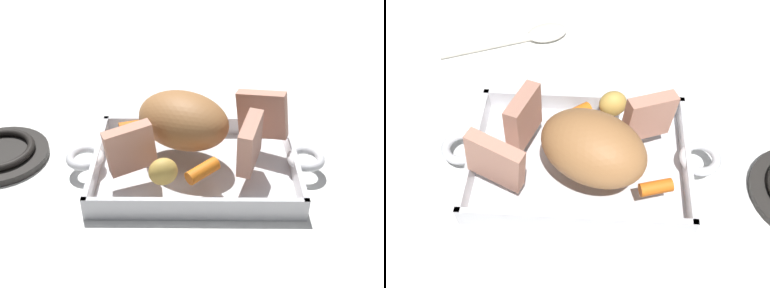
{
  "view_description": "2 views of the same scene",
  "coord_description": "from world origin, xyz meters",
  "views": [
    {
      "loc": [
        0.0,
        -0.62,
        0.49
      ],
      "look_at": [
        -0.0,
        -0.0,
        0.06
      ],
      "focal_mm": 46.4,
      "sensor_mm": 36.0,
      "label": 1
    },
    {
      "loc": [
        -0.02,
        0.37,
        0.54
      ],
      "look_at": [
        0.0,
        0.01,
        0.07
      ],
      "focal_mm": 41.37,
      "sensor_mm": 36.0,
      "label": 2
    }
  ],
  "objects": [
    {
      "name": "baby_carrot_short",
      "position": [
        -0.1,
        0.06,
        0.05
      ],
      "size": [
        0.05,
        0.03,
        0.02
      ],
      "primitive_type": "cylinder",
      "rotation": [
        1.58,
        0.0,
        4.98
      ],
      "color": "orange",
      "rests_on": "roasting_dish"
    },
    {
      "name": "roast_slice_thin",
      "position": [
        0.08,
        -0.02,
        0.07
      ],
      "size": [
        0.05,
        0.08,
        0.08
      ],
      "primitive_type": "cube",
      "rotation": [
        -0.09,
        0.0,
        2.82
      ],
      "color": "tan",
      "rests_on": "roasting_dish"
    },
    {
      "name": "serving_spoon",
      "position": [
        0.11,
        -0.27,
        0.01
      ],
      "size": [
        0.23,
        0.12,
        0.02
      ],
      "rotation": [
        0.0,
        0.0,
        3.51
      ],
      "color": "white",
      "rests_on": "ground_plane"
    },
    {
      "name": "roast_slice_outer",
      "position": [
        -0.09,
        -0.04,
        0.07
      ],
      "size": [
        0.08,
        0.05,
        0.08
      ],
      "primitive_type": "cube",
      "rotation": [
        0.1,
        0.0,
        5.13
      ],
      "color": "tan",
      "rests_on": "roasting_dish"
    },
    {
      "name": "pork_roast",
      "position": [
        -0.02,
        0.03,
        0.08
      ],
      "size": [
        0.18,
        0.16,
        0.09
      ],
      "primitive_type": "ellipsoid",
      "rotation": [
        0.0,
        0.0,
        2.69
      ],
      "color": "#AB7141",
      "rests_on": "roasting_dish"
    },
    {
      "name": "ground_plane",
      "position": [
        0.0,
        0.0,
        0.0
      ],
      "size": [
        1.95,
        1.95,
        0.0
      ],
      "primitive_type": "plane",
      "color": "white"
    },
    {
      "name": "roasting_dish",
      "position": [
        0.0,
        0.0,
        0.01
      ],
      "size": [
        0.4,
        0.22,
        0.04
      ],
      "color": "silver",
      "rests_on": "ground_plane"
    },
    {
      "name": "roast_slice_thick",
      "position": [
        0.11,
        0.05,
        0.08
      ],
      "size": [
        0.09,
        0.05,
        0.09
      ],
      "primitive_type": "cube",
      "rotation": [
        0.14,
        0.0,
        4.34
      ],
      "color": "tan",
      "rests_on": "roasting_dish"
    },
    {
      "name": "potato_golden_large",
      "position": [
        -0.04,
        -0.07,
        0.06
      ],
      "size": [
        0.05,
        0.05,
        0.04
      ],
      "primitive_type": "ellipsoid",
      "rotation": [
        0.0,
        0.0,
        0.31
      ],
      "color": "gold",
      "rests_on": "roasting_dish"
    },
    {
      "name": "baby_carrot_long",
      "position": [
        0.01,
        -0.06,
        0.05
      ],
      "size": [
        0.05,
        0.05,
        0.03
      ],
      "primitive_type": "cylinder",
      "rotation": [
        1.48,
        0.0,
        2.26
      ],
      "color": "orange",
      "rests_on": "roasting_dish"
    }
  ]
}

